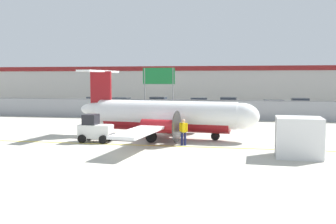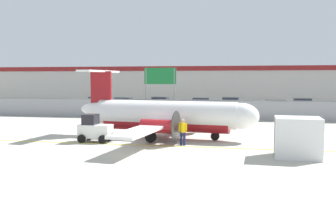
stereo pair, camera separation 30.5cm
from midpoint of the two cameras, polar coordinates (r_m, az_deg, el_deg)
The scene contains 18 objects.
ground_plane at distance 24.09m, azimuth -2.08°, elevation -5.15°, with size 140.00×140.00×0.01m.
perimeter_fence at distance 39.61m, azimuth 2.81°, elevation 0.49°, with size 98.00×0.10×2.10m.
parking_lot_strip at distance 51.09m, azimuth 4.45°, elevation 0.33°, with size 98.00×17.00×0.12m.
background_building at distance 69.34m, azimuth 5.99°, elevation 4.21°, with size 91.00×8.10×6.50m.
commuter_airplane at distance 26.97m, azimuth -0.22°, elevation -0.62°, with size 13.61×16.07×4.92m.
baggage_tug at distance 25.91m, azimuth -11.39°, elevation -2.61°, with size 2.37×1.45×1.88m.
ground_crew_worker at distance 24.09m, azimuth 2.01°, elevation -2.86°, with size 0.54×0.36×1.70m.
cargo_container at distance 21.59m, azimuth 18.90°, elevation -3.66°, with size 2.50×2.12×2.20m.
traffic_cone_near_left at distance 28.96m, azimuth -13.27°, elevation -2.93°, with size 0.36×0.36×0.64m.
traffic_cone_near_right at distance 29.73m, azimuth -8.99°, elevation -2.65°, with size 0.36×0.36×0.64m.
parked_car_0 at distance 54.98m, azimuth -11.03°, elevation 1.45°, with size 4.22×2.04×1.58m.
parked_car_1 at distance 52.53m, azimuth -7.17°, elevation 1.34°, with size 4.34×2.31×1.58m.
parked_car_2 at distance 53.60m, azimuth -1.53°, elevation 1.46°, with size 4.34×2.30×1.58m.
parked_car_3 at distance 51.52m, azimuth 4.71°, elevation 1.29°, with size 4.26×2.13×1.58m.
parked_car_4 at distance 53.56m, azimuth 8.95°, elevation 1.39°, with size 4.36×2.37×1.58m.
parked_car_5 at distance 48.06m, azimuth 15.75°, elevation 0.85°, with size 4.36×2.36×1.58m.
parked_car_6 at distance 53.24m, azimuth 19.43°, elevation 1.14°, with size 4.24×2.07×1.58m.
highway_sign at distance 41.57m, azimuth -1.62°, elevation 4.88°, with size 3.60×0.14×5.50m.
Camera 1 is at (4.87, -21.19, 4.28)m, focal length 40.00 mm.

